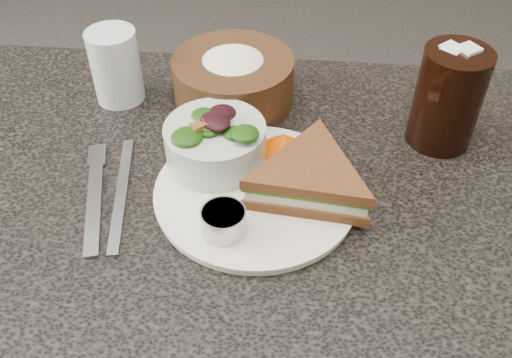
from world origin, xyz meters
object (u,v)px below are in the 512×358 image
Objects in this scene: cola_glass at (449,94)px; sandwich at (310,179)px; dining_table at (250,350)px; dressing_ramekin at (224,222)px; salad_bowl at (215,138)px; water_glass at (116,66)px; dinner_plate at (256,193)px; bread_basket at (233,73)px.

sandwich is at bearing -142.18° from cola_glass.
dressing_ramekin is (-0.02, -0.07, 0.40)m from dining_table.
water_glass reaches higher than salad_bowl.
dressing_ramekin reaches higher than dinner_plate.
dinner_plate is 1.68× the size of cola_glass.
bread_basket is at bearing 101.48° from dining_table.
cola_glass reaches higher than dining_table.
dining_table is at bearing -51.08° from salad_bowl.
cola_glass reaches higher than salad_bowl.
cola_glass is at bearing 29.82° from dining_table.
salad_bowl is 0.15m from bread_basket.
salad_bowl is at bearing -91.99° from bread_basket.
sandwich is at bearing 5.61° from dining_table.
sandwich is at bearing -33.82° from water_glass.
dressing_ramekin is at bearing -85.47° from bread_basket.
bread_basket is 1.61× the size of water_glass.
salad_bowl is (-0.13, 0.05, 0.01)m from sandwich.
dressing_ramekin is 0.48× the size of water_glass.
dining_table is 0.43m from salad_bowl.
salad_bowl is (-0.05, 0.06, 0.43)m from dining_table.
cola_glass is (0.28, 0.22, 0.05)m from dressing_ramekin.
cola_glass is 0.49m from water_glass.
sandwich is 3.41× the size of dressing_ramekin.
cola_glass is (0.26, 0.15, 0.45)m from dining_table.
dining_table is at bearing -150.18° from cola_glass.
sandwich is 1.63× the size of water_glass.
sandwich is (0.07, -0.00, 0.03)m from dinner_plate.
dressing_ramekin is at bearing -113.03° from dinner_plate.
dinner_plate is 1.93× the size of salad_bowl.
water_glass is (-0.17, 0.15, 0.01)m from salad_bowl.
bread_basket is 0.18m from water_glass.
salad_bowl is at bearing 138.29° from dinner_plate.
salad_bowl is 0.13m from dressing_ramekin.
dressing_ramekin is at bearing -77.74° from salad_bowl.
dressing_ramekin reaches higher than dining_table.
bread_basket is 0.31m from cola_glass.
sandwich is at bearing -22.52° from salad_bowl.
dressing_ramekin is 0.34m from water_glass.
cola_glass reaches higher than sandwich.
salad_bowl is 0.32m from cola_glass.
salad_bowl is at bearing -40.56° from water_glass.
dinner_plate is at bearing -40.86° from water_glass.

